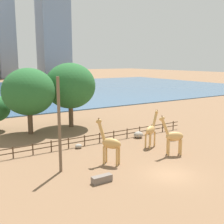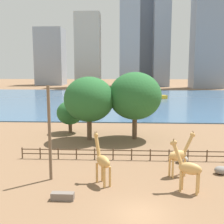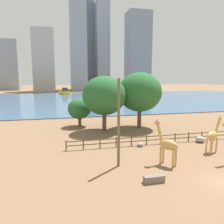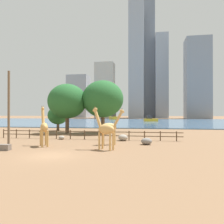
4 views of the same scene
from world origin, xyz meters
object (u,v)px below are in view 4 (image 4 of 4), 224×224
Objects in this scene: giraffe_tall at (105,129)px; boulder_by_pole at (62,138)px; boat_ferry at (150,119)px; giraffe_young at (110,127)px; boulder_near_fence at (146,141)px; tree_center_broad at (67,101)px; tree_right_tall at (103,99)px; utility_pole at (9,107)px; boat_sailboat at (113,117)px; boulder_small at (123,138)px; giraffe_companion at (44,127)px; feeding_trough at (2,147)px; tree_left_large at (58,115)px.

giraffe_tall is 5.39× the size of boulder_by_pole.
giraffe_young is at bearing -116.33° from boat_ferry.
boulder_near_fence is 20.27m from tree_center_broad.
tree_right_tall reaches higher than giraffe_young.
giraffe_tall is at bearing -9.85° from utility_pole.
tree_center_broad is 85.76m from boat_sailboat.
tree_right_tall is at bearing 114.80° from boulder_small.
boulder_near_fence is (4.24, 0.66, -1.66)m from giraffe_young.
boulder_by_pole is (-0.45, 6.25, -1.88)m from giraffe_companion.
boulder_near_fence is at bearing 23.53° from feeding_trough.
feeding_trough is 24.09m from tree_left_large.
giraffe_companion reaches higher than giraffe_young.
feeding_trough is at bearing -107.27° from tree_right_tall.
boat_sailboat is (-2.70, 100.57, -2.96)m from utility_pole.
giraffe_companion reaches higher than boat_ferry.
feeding_trough is 0.18× the size of tree_right_tall.
boulder_near_fence is 0.14× the size of tree_center_broad.
tree_right_tall is 1.58× the size of boat_ferry.
giraffe_young is at bearing -105.75° from giraffe_companion.
boat_ferry reaches higher than feeding_trough.
giraffe_tall is at bearing 163.64° from boat_sailboat.
giraffe_young is 0.50× the size of boat_sailboat.
boat_sailboat is at bearing 91.54° from utility_pole.
boat_sailboat is (-18.98, 98.44, 1.02)m from boulder_near_fence.
tree_right_tall is (-4.92, 10.64, 5.92)m from boulder_small.
tree_center_broad reaches higher than boulder_by_pole.
utility_pole is (-12.13, 2.11, 2.31)m from giraffe_tall.
boat_ferry is (15.92, 75.68, 0.77)m from feeding_trough.
giraffe_tall is at bearing -97.95° from boulder_small.
giraffe_tall reaches higher than giraffe_young.
boat_ferry is 0.72× the size of boat_sailboat.
giraffe_companion is 21.46m from tree_left_large.
giraffe_tall is at bearing 11.05° from feeding_trough.
utility_pole is 16.89m from boulder_near_fence.
utility_pole is at bearing -158.00° from boulder_small.
giraffe_tall is at bearing -116.03° from boat_ferry.
tree_left_large is 81.11m from boat_sailboat.
giraffe_tall is at bearing -113.39° from giraffe_young.
giraffe_young reaches higher than feeding_trough.
boulder_by_pole is 0.65× the size of boulder_small.
giraffe_tall is 0.51× the size of boat_sailboat.
tree_right_tall is at bearing 7.99° from tree_center_broad.
giraffe_tall is 0.96× the size of giraffe_companion.
feeding_trough is (2.02, -4.08, -4.09)m from utility_pole.
tree_right_tall reaches higher than boulder_near_fence.
boat_sailboat is (-20.63, 28.97, 0.35)m from boat_ferry.
boulder_near_fence is at bearing 166.34° from boat_sailboat.
utility_pole is 6.12m from feeding_trough.
giraffe_companion is 1.07× the size of giraffe_young.
boulder_by_pole is 0.10× the size of boat_sailboat.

